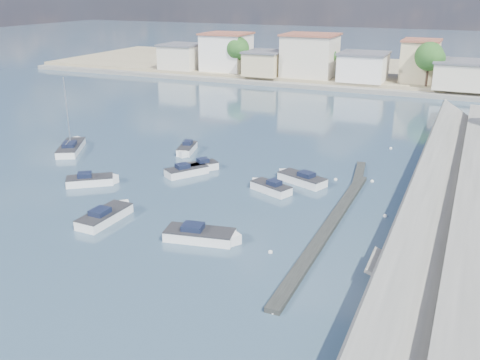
{
  "coord_description": "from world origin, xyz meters",
  "views": [
    {
      "loc": [
        16.31,
        -28.75,
        18.45
      ],
      "look_at": [
        -2.72,
        14.35,
        1.4
      ],
      "focal_mm": 40.0,
      "sensor_mm": 36.0,
      "label": 1
    }
  ],
  "objects_px": {
    "motorboat_d": "(198,167)",
    "sailboat": "(72,147)",
    "motorboat_e": "(189,171)",
    "motorboat_c": "(300,179)",
    "motorboat_f": "(269,188)",
    "motorboat_g": "(187,150)",
    "motorboat_b": "(93,181)",
    "motorboat_h": "(203,236)",
    "motorboat_a": "(107,216)"
  },
  "relations": [
    {
      "from": "motorboat_e",
      "to": "motorboat_c",
      "type": "bearing_deg",
      "value": 11.81
    },
    {
      "from": "motorboat_a",
      "to": "sailboat",
      "type": "bearing_deg",
      "value": 137.71
    },
    {
      "from": "motorboat_c",
      "to": "motorboat_d",
      "type": "relative_size",
      "value": 1.4
    },
    {
      "from": "motorboat_b",
      "to": "sailboat",
      "type": "xyz_separation_m",
      "value": [
        -9.79,
        8.45,
        0.03
      ]
    },
    {
      "from": "motorboat_d",
      "to": "sailboat",
      "type": "height_order",
      "value": "sailboat"
    },
    {
      "from": "motorboat_b",
      "to": "motorboat_c",
      "type": "xyz_separation_m",
      "value": [
        18.67,
        8.83,
        0.0
      ]
    },
    {
      "from": "motorboat_a",
      "to": "motorboat_b",
      "type": "height_order",
      "value": "same"
    },
    {
      "from": "motorboat_b",
      "to": "motorboat_g",
      "type": "xyz_separation_m",
      "value": [
        3.24,
        13.24,
        0.0
      ]
    },
    {
      "from": "motorboat_f",
      "to": "motorboat_h",
      "type": "xyz_separation_m",
      "value": [
        -0.9,
        -11.91,
        0.0
      ]
    },
    {
      "from": "motorboat_b",
      "to": "motorboat_h",
      "type": "height_order",
      "value": "same"
    },
    {
      "from": "motorboat_d",
      "to": "sailboat",
      "type": "distance_m",
      "value": 17.38
    },
    {
      "from": "motorboat_d",
      "to": "motorboat_e",
      "type": "bearing_deg",
      "value": -101.05
    },
    {
      "from": "motorboat_a",
      "to": "sailboat",
      "type": "height_order",
      "value": "sailboat"
    },
    {
      "from": "motorboat_a",
      "to": "motorboat_g",
      "type": "relative_size",
      "value": 1.25
    },
    {
      "from": "sailboat",
      "to": "motorboat_e",
      "type": "bearing_deg",
      "value": -6.71
    },
    {
      "from": "motorboat_a",
      "to": "motorboat_h",
      "type": "relative_size",
      "value": 0.96
    },
    {
      "from": "motorboat_b",
      "to": "motorboat_h",
      "type": "bearing_deg",
      "value": -22.76
    },
    {
      "from": "motorboat_g",
      "to": "motorboat_h",
      "type": "height_order",
      "value": "same"
    },
    {
      "from": "motorboat_e",
      "to": "sailboat",
      "type": "bearing_deg",
      "value": 173.29
    },
    {
      "from": "motorboat_a",
      "to": "sailboat",
      "type": "relative_size",
      "value": 0.65
    },
    {
      "from": "motorboat_d",
      "to": "motorboat_g",
      "type": "height_order",
      "value": "same"
    },
    {
      "from": "motorboat_f",
      "to": "motorboat_g",
      "type": "distance_m",
      "value": 15.67
    },
    {
      "from": "motorboat_c",
      "to": "motorboat_a",
      "type": "bearing_deg",
      "value": -128.26
    },
    {
      "from": "motorboat_c",
      "to": "motorboat_e",
      "type": "distance_m",
      "value": 11.63
    },
    {
      "from": "motorboat_e",
      "to": "motorboat_b",
      "type": "bearing_deg",
      "value": -138.49
    },
    {
      "from": "motorboat_d",
      "to": "motorboat_f",
      "type": "distance_m",
      "value": 9.54
    },
    {
      "from": "motorboat_e",
      "to": "motorboat_g",
      "type": "relative_size",
      "value": 0.98
    },
    {
      "from": "motorboat_c",
      "to": "motorboat_f",
      "type": "bearing_deg",
      "value": -118.52
    },
    {
      "from": "motorboat_g",
      "to": "sailboat",
      "type": "bearing_deg",
      "value": -159.84
    },
    {
      "from": "motorboat_b",
      "to": "motorboat_c",
      "type": "bearing_deg",
      "value": 25.3
    },
    {
      "from": "sailboat",
      "to": "motorboat_a",
      "type": "bearing_deg",
      "value": -42.29
    },
    {
      "from": "motorboat_g",
      "to": "sailboat",
      "type": "xyz_separation_m",
      "value": [
        -13.03,
        -4.78,
        0.03
      ]
    },
    {
      "from": "motorboat_b",
      "to": "motorboat_d",
      "type": "distance_m",
      "value": 11.0
    },
    {
      "from": "motorboat_b",
      "to": "sailboat",
      "type": "bearing_deg",
      "value": 139.19
    },
    {
      "from": "motorboat_b",
      "to": "motorboat_h",
      "type": "xyz_separation_m",
      "value": [
        15.83,
        -6.64,
        0.0
      ]
    },
    {
      "from": "motorboat_c",
      "to": "motorboat_b",
      "type": "bearing_deg",
      "value": -154.7
    },
    {
      "from": "motorboat_h",
      "to": "motorboat_e",
      "type": "bearing_deg",
      "value": 123.15
    },
    {
      "from": "motorboat_f",
      "to": "motorboat_g",
      "type": "bearing_deg",
      "value": 149.43
    },
    {
      "from": "motorboat_g",
      "to": "motorboat_h",
      "type": "distance_m",
      "value": 23.53
    },
    {
      "from": "motorboat_h",
      "to": "motorboat_c",
      "type": "bearing_deg",
      "value": 79.6
    },
    {
      "from": "motorboat_c",
      "to": "sailboat",
      "type": "relative_size",
      "value": 0.61
    },
    {
      "from": "motorboat_c",
      "to": "motorboat_e",
      "type": "height_order",
      "value": "same"
    },
    {
      "from": "motorboat_a",
      "to": "motorboat_e",
      "type": "distance_m",
      "value": 12.93
    },
    {
      "from": "motorboat_c",
      "to": "sailboat",
      "type": "xyz_separation_m",
      "value": [
        -28.46,
        -0.37,
        0.03
      ]
    },
    {
      "from": "motorboat_g",
      "to": "motorboat_f",
      "type": "bearing_deg",
      "value": -30.57
    },
    {
      "from": "motorboat_b",
      "to": "motorboat_f",
      "type": "bearing_deg",
      "value": 17.47
    },
    {
      "from": "motorboat_c",
      "to": "motorboat_g",
      "type": "relative_size",
      "value": 1.18
    },
    {
      "from": "motorboat_a",
      "to": "motorboat_b",
      "type": "relative_size",
      "value": 1.24
    },
    {
      "from": "motorboat_d",
      "to": "motorboat_e",
      "type": "height_order",
      "value": "same"
    },
    {
      "from": "motorboat_b",
      "to": "motorboat_h",
      "type": "relative_size",
      "value": 0.77
    }
  ]
}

